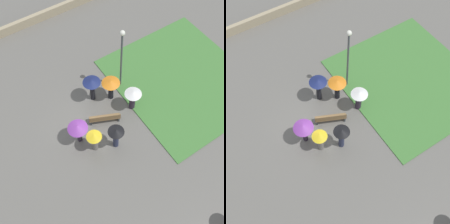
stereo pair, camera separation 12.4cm
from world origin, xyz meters
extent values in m
plane|color=#66635E|center=(0.00, 0.00, 0.00)|extent=(90.00, 90.00, 0.00)
cube|color=#427A38|center=(-7.71, 0.21, 0.03)|extent=(8.72, 9.47, 0.06)
cube|color=tan|center=(0.00, -10.74, 0.37)|extent=(45.00, 0.35, 0.74)
cube|color=brown|center=(-1.34, 0.10, 0.42)|extent=(1.97, 1.20, 0.05)
cube|color=brown|center=(-1.26, 0.26, 0.68)|extent=(1.82, 0.86, 0.45)
cube|color=#383D42|center=(-2.14, 0.47, 0.20)|extent=(0.23, 0.38, 0.40)
cube|color=#383D42|center=(-0.53, -0.27, 0.20)|extent=(0.23, 0.38, 0.40)
cylinder|color=#474C51|center=(-3.81, -1.76, 2.29)|extent=(0.12, 0.12, 4.57)
sphere|color=white|center=(-3.81, -1.76, 4.73)|extent=(0.32, 0.32, 0.32)
cylinder|color=black|center=(-1.64, -1.83, 0.59)|extent=(0.44, 0.44, 1.18)
sphere|color=beige|center=(-1.64, -1.83, 1.29)|extent=(0.22, 0.22, 0.22)
cylinder|color=#4C4C4F|center=(-1.64, -1.83, 1.57)|extent=(0.02, 0.02, 0.35)
cone|color=navy|center=(-1.64, -1.83, 1.85)|extent=(1.14, 1.14, 0.21)
cylinder|color=#282D47|center=(-1.00, 1.87, 0.59)|extent=(0.48, 0.48, 1.17)
sphere|color=brown|center=(-1.00, 1.87, 1.27)|extent=(0.20, 0.20, 0.20)
cylinder|color=#4C4C4F|center=(-1.00, 1.87, 1.55)|extent=(0.02, 0.02, 0.35)
cone|color=black|center=(-1.00, 1.87, 1.85)|extent=(0.96, 0.96, 0.24)
cylinder|color=#2D2333|center=(-3.41, 0.17, 0.48)|extent=(0.46, 0.46, 0.95)
sphere|color=beige|center=(-3.41, 0.17, 1.05)|extent=(0.20, 0.20, 0.20)
cylinder|color=#4C4C4F|center=(-3.41, 0.17, 1.32)|extent=(0.02, 0.02, 0.35)
cone|color=white|center=(-3.41, 0.17, 1.61)|extent=(1.08, 1.08, 0.22)
cylinder|color=black|center=(-2.69, -1.25, 0.50)|extent=(0.49, 0.49, 1.00)
sphere|color=tan|center=(-2.69, -1.25, 1.10)|extent=(0.21, 0.21, 0.21)
cylinder|color=#4C4C4F|center=(-2.69, -1.25, 1.38)|extent=(0.02, 0.02, 0.35)
cone|color=orange|center=(-2.69, -1.25, 1.66)|extent=(1.18, 1.18, 0.22)
cylinder|color=slate|center=(0.15, 1.36, 0.48)|extent=(0.50, 0.50, 0.96)
sphere|color=beige|center=(0.15, 1.36, 1.06)|extent=(0.20, 0.20, 0.20)
cylinder|color=#4C4C4F|center=(0.15, 1.36, 1.34)|extent=(0.02, 0.02, 0.35)
cone|color=gold|center=(0.15, 1.36, 1.65)|extent=(0.91, 0.91, 0.28)
cylinder|color=#2D2333|center=(0.65, 0.38, 0.48)|extent=(0.35, 0.35, 0.96)
sphere|color=beige|center=(0.65, 0.38, 1.06)|extent=(0.19, 0.19, 0.19)
cylinder|color=#4C4C4F|center=(0.65, 0.38, 1.33)|extent=(0.02, 0.02, 0.35)
cone|color=#703389|center=(0.65, 0.38, 1.64)|extent=(1.20, 1.20, 0.27)
camera|label=1|loc=(3.14, 7.74, 15.72)|focal=45.00mm
camera|label=2|loc=(3.04, 7.81, 15.72)|focal=45.00mm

